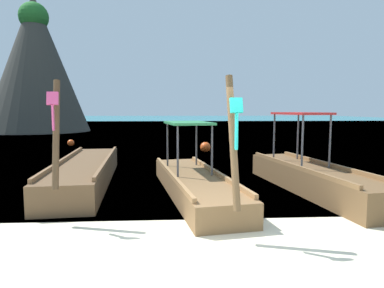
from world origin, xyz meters
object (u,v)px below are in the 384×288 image
at_px(karst_rock, 34,65).
at_px(longtail_boat_turquoise_ribbon, 194,182).
at_px(mooring_buoy_near, 205,147).
at_px(longtail_boat_red_ribbon, 312,177).
at_px(longtail_boat_pink_ribbon, 86,172).
at_px(mooring_buoy_far, 71,143).

bearing_deg(karst_rock, longtail_boat_turquoise_ribbon, -61.54).
bearing_deg(mooring_buoy_near, longtail_boat_red_ribbon, -76.35).
bearing_deg(longtail_boat_turquoise_ribbon, karst_rock, 118.46).
xyz_separation_m(longtail_boat_pink_ribbon, longtail_boat_turquoise_ribbon, (3.03, -1.46, -0.02)).
distance_m(longtail_boat_turquoise_ribbon, mooring_buoy_far, 13.38).
xyz_separation_m(longtail_boat_pink_ribbon, mooring_buoy_far, (-3.48, 10.22, -0.14)).
bearing_deg(longtail_boat_turquoise_ribbon, longtail_boat_red_ribbon, 2.64).
relative_size(longtail_boat_red_ribbon, karst_rock, 0.45).
relative_size(karst_rock, mooring_buoy_far, 34.21).
bearing_deg(longtail_boat_pink_ribbon, longtail_boat_red_ribbon, -12.14).
relative_size(longtail_boat_turquoise_ribbon, karst_rock, 0.44).
height_order(longtail_boat_turquoise_ribbon, karst_rock, karst_rock).
xyz_separation_m(longtail_boat_turquoise_ribbon, mooring_buoy_near, (1.11, 8.31, -0.06)).
xyz_separation_m(longtail_boat_red_ribbon, karst_rock, (-17.15, 25.80, 6.12)).
distance_m(longtail_boat_pink_ribbon, mooring_buoy_near, 8.00).
bearing_deg(mooring_buoy_near, mooring_buoy_far, 156.12).
height_order(karst_rock, mooring_buoy_far, karst_rock).
distance_m(karst_rock, mooring_buoy_near, 24.08).
height_order(longtail_boat_pink_ribbon, mooring_buoy_far, longtail_boat_pink_ribbon).
bearing_deg(mooring_buoy_near, longtail_boat_pink_ribbon, -121.17).
height_order(karst_rock, mooring_buoy_near, karst_rock).
bearing_deg(mooring_buoy_near, longtail_boat_turquoise_ribbon, -97.61).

